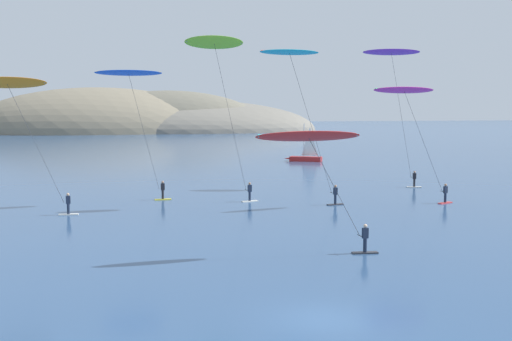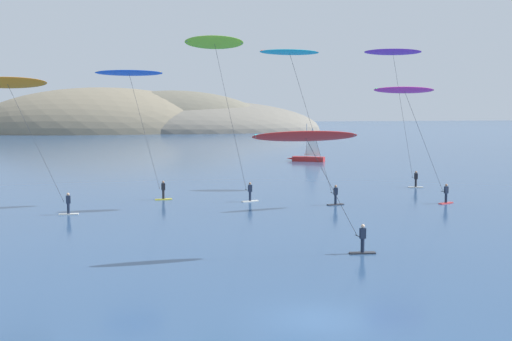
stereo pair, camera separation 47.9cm
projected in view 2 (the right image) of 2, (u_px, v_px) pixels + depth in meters
The scene contains 10 objects.
ground_plane at pixel (318, 320), 25.38m from camera, with size 600.00×600.00×0.00m, color #2D4C75.
headland_island at pixel (148, 131), 207.56m from camera, with size 112.54×54.50×28.02m.
sailboat_near at pixel (307, 157), 97.03m from camera, with size 5.65×3.73×5.70m.
kitesurfer_blue at pixel (131, 81), 56.01m from camera, with size 6.51×1.78×11.57m.
kitesurfer_orange at pixel (12, 93), 47.61m from camera, with size 7.66×1.99×10.61m.
kitesurfer_purple at pixel (394, 61), 64.85m from camera, with size 6.37×2.61×14.18m.
kitesurfer_magenta at pixel (408, 100), 52.83m from camera, with size 8.29×2.73×10.04m.
kitesurfer_cyan at pixel (294, 66), 52.51m from camera, with size 7.48×1.56×13.04m.
kitesurfer_red at pixel (311, 146), 35.21m from camera, with size 7.36×1.63×7.16m.
kitesurfer_lime at pixel (217, 54), 54.25m from camera, with size 6.53×2.09×14.33m.
Camera 2 is at (-6.89, -23.79, 8.48)m, focal length 45.00 mm.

